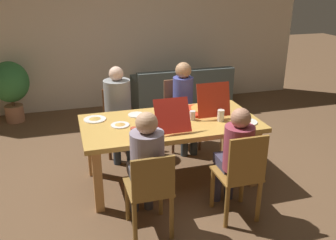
{
  "coord_description": "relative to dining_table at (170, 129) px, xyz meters",
  "views": [
    {
      "loc": [
        -1.12,
        -3.75,
        2.33
      ],
      "look_at": [
        0.0,
        0.1,
        0.75
      ],
      "focal_mm": 39.05,
      "sensor_mm": 36.0,
      "label": 1
    }
  ],
  "objects": [
    {
      "name": "plate_2",
      "position": [
        -0.34,
        0.3,
        0.1
      ],
      "size": [
        0.2,
        0.2,
        0.01
      ],
      "color": "white",
      "rests_on": "dining_table"
    },
    {
      "name": "person_3",
      "position": [
        0.44,
        -0.79,
        0.02
      ],
      "size": [
        0.29,
        0.48,
        1.18
      ],
      "color": "#39364A",
      "rests_on": "ground"
    },
    {
      "name": "drinking_glass_1",
      "position": [
        0.56,
        -0.15,
        0.16
      ],
      "size": [
        0.08,
        0.08,
        0.13
      ],
      "primitive_type": "cylinder",
      "color": "silver",
      "rests_on": "dining_table"
    },
    {
      "name": "chair_1",
      "position": [
        -0.47,
        -0.92,
        -0.19
      ],
      "size": [
        0.41,
        0.45,
        0.89
      ],
      "color": "olive",
      "rests_on": "ground"
    },
    {
      "name": "person_0",
      "position": [
        0.44,
        0.81,
        0.06
      ],
      "size": [
        0.28,
        0.49,
        1.25
      ],
      "color": "#333A3E",
      "rests_on": "ground"
    },
    {
      "name": "back_wall",
      "position": [
        0.0,
        3.03,
        0.78
      ],
      "size": [
        6.98,
        0.12,
        2.92
      ],
      "primitive_type": "cube",
      "color": "#F1DFC7",
      "rests_on": "ground"
    },
    {
      "name": "plate_3",
      "position": [
        -0.83,
        0.29,
        0.1
      ],
      "size": [
        0.26,
        0.26,
        0.03
      ],
      "color": "white",
      "rests_on": "dining_table"
    },
    {
      "name": "potted_plant",
      "position": [
        -2.0,
        2.61,
        -0.03
      ],
      "size": [
        0.62,
        0.62,
        1.04
      ],
      "color": "#B67957",
      "rests_on": "ground"
    },
    {
      "name": "person_2",
      "position": [
        -0.47,
        0.85,
        0.06
      ],
      "size": [
        0.36,
        0.55,
        1.24
      ],
      "color": "#2E3A4A",
      "rests_on": "ground"
    },
    {
      "name": "couch",
      "position": [
        0.94,
        2.43,
        -0.38
      ],
      "size": [
        1.76,
        0.79,
        0.8
      ],
      "color": "#4A5654",
      "rests_on": "ground"
    },
    {
      "name": "person_1",
      "position": [
        -0.47,
        -0.77,
        0.04
      ],
      "size": [
        0.31,
        0.54,
        1.23
      ],
      "color": "#423F42",
      "rests_on": "ground"
    },
    {
      "name": "pizza_box_0",
      "position": [
        -0.07,
        -0.09,
        0.15
      ],
      "size": [
        0.38,
        0.56,
        0.36
      ],
      "color": "red",
      "rests_on": "dining_table"
    },
    {
      "name": "dining_table",
      "position": [
        0.0,
        0.0,
        0.0
      ],
      "size": [
        2.03,
        1.03,
        0.77
      ],
      "color": "gold",
      "rests_on": "ground"
    },
    {
      "name": "plate_0",
      "position": [
        0.82,
        -0.28,
        0.1
      ],
      "size": [
        0.26,
        0.26,
        0.03
      ],
      "color": "white",
      "rests_on": "dining_table"
    },
    {
      "name": "chair_2",
      "position": [
        -0.47,
        0.98,
        -0.18
      ],
      "size": [
        0.38,
        0.4,
        0.89
      ],
      "color": "#572F15",
      "rests_on": "ground"
    },
    {
      "name": "ground_plane",
      "position": [
        0.0,
        0.0,
        -0.68
      ],
      "size": [
        20.0,
        20.0,
        0.0
      ],
      "primitive_type": "plane",
      "color": "brown"
    },
    {
      "name": "drinking_glass_0",
      "position": [
        -0.5,
        -0.36,
        0.15
      ],
      "size": [
        0.08,
        0.08,
        0.12
      ],
      "primitive_type": "cylinder",
      "color": "#B74630",
      "rests_on": "dining_table"
    },
    {
      "name": "pizza_box_1",
      "position": [
        0.51,
        0.17,
        0.15
      ],
      "size": [
        0.4,
        0.5,
        0.42
      ],
      "color": "red",
      "rests_on": "dining_table"
    },
    {
      "name": "chair_3",
      "position": [
        0.44,
        -0.93,
        -0.17
      ],
      "size": [
        0.41,
        0.43,
        0.96
      ],
      "color": "olive",
      "rests_on": "ground"
    },
    {
      "name": "chair_0",
      "position": [
        0.44,
        0.97,
        -0.14
      ],
      "size": [
        0.46,
        0.44,
        0.96
      ],
      "color": "brown",
      "rests_on": "ground"
    },
    {
      "name": "plate_1",
      "position": [
        -0.58,
        0.03,
        0.11
      ],
      "size": [
        0.21,
        0.21,
        0.03
      ],
      "color": "white",
      "rests_on": "dining_table"
    },
    {
      "name": "drinking_glass_2",
      "position": [
        0.26,
        -0.03,
        0.15
      ],
      "size": [
        0.07,
        0.07,
        0.11
      ],
      "primitive_type": "cylinder",
      "color": "silver",
      "rests_on": "dining_table"
    }
  ]
}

